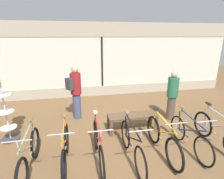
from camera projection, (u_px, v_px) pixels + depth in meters
name	position (u px, v px, depth m)	size (l,w,h in m)	color
ground_plane	(127.00, 149.00, 4.27)	(24.00, 24.00, 0.00)	brown
shop_back_wall	(102.00, 60.00, 7.66)	(12.00, 0.08, 3.20)	#B2A893
bicycle_far_left	(29.00, 155.00, 3.46)	(0.46, 1.71, 1.02)	black
bicycle_left	(65.00, 149.00, 3.65)	(0.46, 1.69, 1.02)	black
bicycle_center_left	(98.00, 145.00, 3.74)	(0.46, 1.76, 1.04)	black
bicycle_center	(132.00, 145.00, 3.78)	(0.46, 1.74, 1.02)	black
bicycle_center_right	(162.00, 139.00, 3.99)	(0.46, 1.71, 1.03)	black
bicycle_right	(189.00, 136.00, 4.13)	(0.46, 1.64, 1.00)	black
bicycle_far_right	(217.00, 133.00, 4.26)	(0.46, 1.75, 1.03)	black
accessory_rack	(6.00, 114.00, 4.45)	(0.48, 0.48, 1.79)	#333333
display_bench	(132.00, 118.00, 5.01)	(1.40, 0.44, 0.49)	brown
customer_near_rack	(172.00, 95.00, 5.59)	(0.46, 0.46, 1.60)	brown
customer_by_window	(76.00, 91.00, 5.59)	(0.56, 0.52, 1.75)	#424C6B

